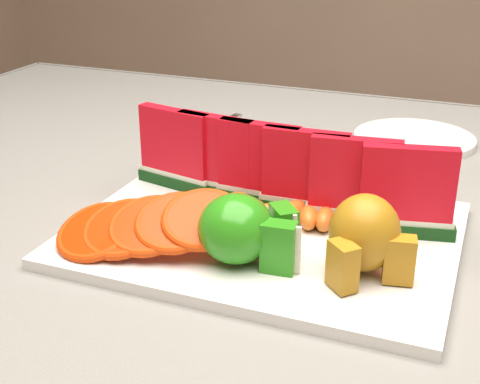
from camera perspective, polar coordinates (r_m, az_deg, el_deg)
table at (r=0.86m, az=4.38°, el=-7.07°), size 1.40×0.90×0.75m
tablecloth at (r=0.83m, az=4.51°, el=-3.36°), size 1.53×1.03×0.20m
platter at (r=0.72m, az=2.13°, el=-3.58°), size 0.40×0.30×0.01m
apple_cluster at (r=0.64m, az=0.32°, el=-3.28°), size 0.11×0.10×0.07m
pear_cluster at (r=0.63m, az=10.64°, el=-3.73°), size 0.09×0.10×0.08m
side_plate at (r=1.05m, az=14.63°, el=4.42°), size 0.20×0.20×0.01m
fork at (r=1.05m, az=-2.26°, el=5.18°), size 0.04×0.20×0.00m
watermelon_row at (r=0.75m, az=3.57°, el=1.83°), size 0.39×0.07×0.10m
orange_fan_front at (r=0.67m, az=-7.73°, el=-2.83°), size 0.21×0.13×0.06m
orange_fan_back at (r=0.81m, az=5.86°, el=1.74°), size 0.33×0.10×0.05m
tangerine_segments at (r=0.73m, az=2.38°, el=-1.60°), size 0.17×0.06×0.02m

